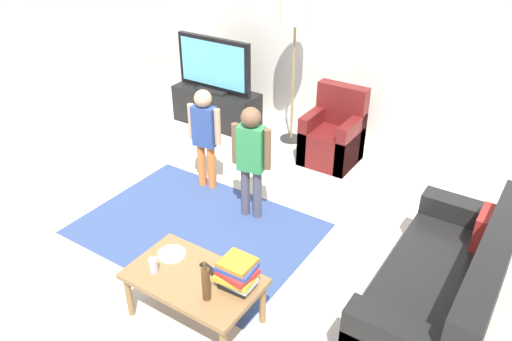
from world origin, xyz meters
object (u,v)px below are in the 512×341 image
object	(u,v)px
child_center	(251,153)
tv_remote	(209,269)
floor_lamp	(295,19)
couch	(449,292)
armchair	(334,137)
tv_stand	(217,108)
soda_can	(153,266)
coffee_table	(194,282)
child_near_tv	(205,131)
tv	(214,65)
book_stack	(237,274)
bottle	(206,283)
plate	(172,254)

from	to	relation	value
child_center	tv_remote	bearing A→B (deg)	-69.98
child_center	floor_lamp	bearing A→B (deg)	106.82
couch	armchair	bearing A→B (deg)	134.84
tv_stand	armchair	world-z (taller)	armchair
child_center	soda_can	bearing A→B (deg)	-85.02
couch	coffee_table	distance (m)	1.91
coffee_table	soda_can	world-z (taller)	soda_can
floor_lamp	child_near_tv	world-z (taller)	floor_lamp
couch	armchair	xyz separation A→B (m)	(-1.85, 1.86, 0.01)
tv_remote	soda_can	world-z (taller)	soda_can
tv_stand	coffee_table	bearing A→B (deg)	-55.58
tv	tv_remote	size ratio (longest dim) A/B	6.47
couch	book_stack	size ratio (longest dim) A/B	6.21
tv_stand	tv	size ratio (longest dim) A/B	1.09
floor_lamp	bottle	xyz separation A→B (m)	(1.14, -3.19, -0.99)
tv_remote	child_near_tv	bearing A→B (deg)	143.30
floor_lamp	soda_can	xyz separation A→B (m)	(0.64, -3.19, -1.06)
child_near_tv	book_stack	size ratio (longest dim) A/B	3.89
child_near_tv	soda_can	bearing A→B (deg)	-63.60
couch	child_near_tv	xyz separation A→B (m)	(-2.73, 0.55, 0.39)
floor_lamp	coffee_table	distance (m)	3.42
floor_lamp	bottle	distance (m)	3.53
book_stack	soda_can	bearing A→B (deg)	-160.45
child_center	soda_can	distance (m)	1.53
tv	book_stack	world-z (taller)	tv
floor_lamp	bottle	bearing A→B (deg)	-70.33
child_near_tv	plate	xyz separation A→B (m)	(0.82, -1.48, -0.25)
armchair	bottle	xyz separation A→B (m)	(0.46, -3.00, 0.26)
child_near_tv	soda_can	size ratio (longest dim) A/B	9.39
floor_lamp	bottle	world-z (taller)	floor_lamp
tv_stand	floor_lamp	xyz separation A→B (m)	(1.08, 0.15, 1.30)
tv	plate	world-z (taller)	tv
soda_can	tv	bearing A→B (deg)	119.69
tv_remote	soda_can	size ratio (longest dim) A/B	1.42
armchair	soda_can	size ratio (longest dim) A/B	7.50
coffee_table	soda_can	xyz separation A→B (m)	(-0.28, -0.12, 0.11)
child_near_tv	book_stack	distance (m)	2.08
child_near_tv	soda_can	distance (m)	1.91
tv_remote	plate	xyz separation A→B (m)	(-0.35, -0.02, -0.00)
tv_stand	armchair	xyz separation A→B (m)	(1.76, -0.04, 0.05)
tv	child_center	world-z (taller)	tv
tv_stand	tv	distance (m)	0.60
couch	coffee_table	world-z (taller)	couch
armchair	coffee_table	distance (m)	2.89
child_near_tv	armchair	bearing A→B (deg)	55.76
armchair	couch	bearing A→B (deg)	-45.16
soda_can	plate	bearing A→B (deg)	95.12
book_stack	bottle	world-z (taller)	bottle
bottle	soda_can	bearing A→B (deg)	180.00
couch	soda_can	world-z (taller)	couch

